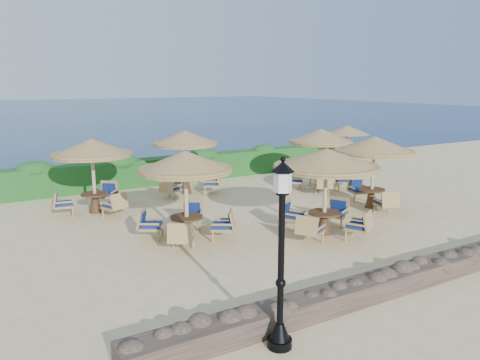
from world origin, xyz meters
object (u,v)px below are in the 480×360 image
Objects in this scene: cafe_set_0 at (186,180)px; cafe_set_5 at (320,149)px; lamp_post at (281,264)px; cafe_set_1 at (326,173)px; cafe_set_4 at (185,149)px; cafe_set_3 at (92,160)px; extra_parasol at (347,130)px; cafe_set_2 at (374,154)px.

cafe_set_0 is 0.99× the size of cafe_set_5.
lamp_post is 6.54m from cafe_set_1.
cafe_set_0 is 0.99× the size of cafe_set_4.
cafe_set_3 is 9.35m from cafe_set_5.
lamp_post is 1.20× the size of cafe_set_5.
lamp_post is 1.38× the size of extra_parasol.
cafe_set_1 and cafe_set_4 have the same top height.
cafe_set_1 is 1.15× the size of cafe_set_5.
cafe_set_2 is (8.36, 6.02, 0.48)m from lamp_post.
lamp_post reaches higher than cafe_set_4.
cafe_set_4 is at bearing 73.98° from lamp_post.
cafe_set_4 is 5.73m from cafe_set_5.
cafe_set_5 is (0.23, 3.27, -0.23)m from cafe_set_2.
cafe_set_0 is at bearing -69.41° from cafe_set_3.
cafe_set_1 is at bearing -23.56° from cafe_set_0.
extra_parasol is at bearing 54.64° from cafe_set_2.
lamp_post reaches higher than extra_parasol.
lamp_post is 6.21m from cafe_set_0.
cafe_set_4 is at bearing 101.57° from cafe_set_1.
cafe_set_0 and cafe_set_5 have the same top height.
cafe_set_0 and cafe_set_3 have the same top height.
cafe_set_1 is at bearing 43.12° from lamp_post.
extra_parasol is 10.87m from cafe_set_1.
cafe_set_4 is (-5.04, 5.53, -0.15)m from cafe_set_2.
cafe_set_1 is at bearing -156.53° from cafe_set_2.
cafe_set_0 is at bearing 81.20° from lamp_post.
cafe_set_5 is at bearing 86.05° from cafe_set_2.
cafe_set_4 is (2.37, 5.42, 0.07)m from cafe_set_0.
cafe_set_2 and cafe_set_5 have the same top height.
cafe_set_0 is 8.26m from cafe_set_5.
extra_parasol is 4.86m from cafe_set_5.
cafe_set_1 is (-7.83, -7.53, -0.26)m from extra_parasol.
cafe_set_1 is at bearing -47.80° from cafe_set_3.
cafe_set_2 is 7.48m from cafe_set_4.
extra_parasol is 0.88× the size of cafe_set_0.
cafe_set_2 is at bearing -47.63° from cafe_set_4.
cafe_set_4 is (4.00, 1.07, -0.03)m from cafe_set_3.
cafe_set_2 is 1.03× the size of cafe_set_3.
cafe_set_0 is 4.64m from cafe_set_3.
cafe_set_5 is (-4.01, -2.71, -0.37)m from extra_parasol.
lamp_post is 1.04× the size of cafe_set_1.
lamp_post reaches higher than cafe_set_3.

